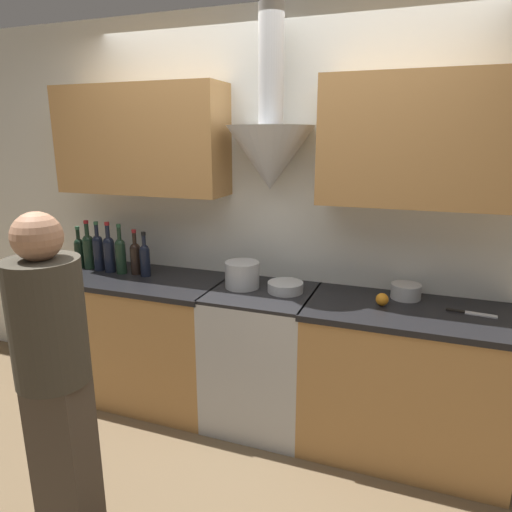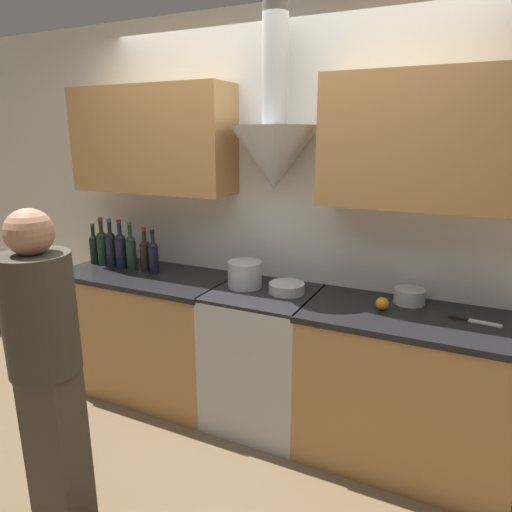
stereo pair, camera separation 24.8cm
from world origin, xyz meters
name	(u,v)px [view 1 (the left image)]	position (x,y,z in m)	size (l,w,h in m)	color
ground_plane	(242,450)	(0.00, 0.00, 0.00)	(12.00, 12.00, 0.00)	brown
wall_back	(274,195)	(-0.01, 0.62, 1.46)	(8.40, 0.53, 2.60)	silver
counter_left	(141,336)	(-0.91, 0.35, 0.45)	(1.21, 0.62, 0.90)	#B27F47
counter_right	(403,381)	(0.87, 0.35, 0.45)	(1.14, 0.62, 0.90)	#B27F47
stove_range	(261,356)	(0.00, 0.35, 0.45)	(0.63, 0.60, 0.90)	#B7BABC
wine_bottle_0	(79,251)	(-1.42, 0.39, 1.02)	(0.07, 0.07, 0.30)	black
wine_bottle_1	(88,249)	(-1.34, 0.40, 1.04)	(0.08, 0.08, 0.35)	black
wine_bottle_2	(98,250)	(-1.24, 0.38, 1.04)	(0.07, 0.07, 0.35)	black
wine_bottle_3	(109,252)	(-1.14, 0.38, 1.04)	(0.08, 0.08, 0.36)	black
wine_bottle_4	(121,254)	(-1.05, 0.37, 1.04)	(0.07, 0.07, 0.35)	black
wine_bottle_5	(136,256)	(-0.94, 0.39, 1.02)	(0.07, 0.07, 0.31)	black
wine_bottle_6	(145,258)	(-0.85, 0.37, 1.02)	(0.07, 0.07, 0.31)	black
stock_pot	(242,275)	(-0.14, 0.38, 0.98)	(0.22, 0.22, 0.16)	#B7BABC
mixing_bowl	(285,287)	(0.14, 0.39, 0.93)	(0.22, 0.22, 0.06)	#B7BABC
orange_fruit	(382,299)	(0.72, 0.35, 0.93)	(0.07, 0.07, 0.07)	orange
saucepan	(406,291)	(0.84, 0.52, 0.94)	(0.17, 0.17, 0.09)	#B7BABC
chefs_knife	(472,313)	(1.19, 0.38, 0.90)	(0.26, 0.06, 0.01)	silver
person_foreground_left	(54,369)	(-0.54, -0.81, 0.85)	(0.31, 0.31, 1.54)	#473D33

